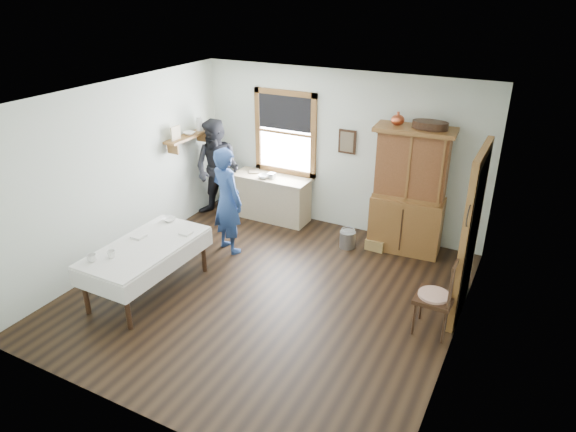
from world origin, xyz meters
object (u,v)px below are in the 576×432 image
Objects in this scene: woman_blue at (227,204)px; figure_dark at (218,173)px; spindle_chair at (435,294)px; pail at (348,239)px; china_hutch at (409,191)px; dining_table at (148,268)px; wicker_basket at (376,244)px; work_counter at (272,198)px.

woman_blue is 0.95× the size of figure_dark.
figure_dark reaches higher than spindle_chair.
woman_blue reaches higher than pail.
dining_table is at bearing -138.95° from china_hutch.
pail is (1.97, 2.49, -0.22)m from dining_table.
china_hutch is 6.61× the size of wicker_basket.
figure_dark reaches higher than wicker_basket.
wicker_basket is at bearing -156.36° from china_hutch.
figure_dark is (-3.36, -0.31, -0.17)m from china_hutch.
china_hutch is 3.38m from figure_dark.
dining_table is (-0.34, -2.89, -0.04)m from work_counter.
spindle_chair reaches higher than dining_table.
spindle_chair is (3.70, 0.92, 0.17)m from dining_table.
figure_dark reaches higher than pail.
china_hutch reaches higher than figure_dark.
woman_blue is (-0.02, -1.36, 0.39)m from work_counter.
work_counter is at bearing 166.06° from pail.
dining_table is 1.63m from woman_blue.
dining_table is at bearing -128.44° from pail.
china_hutch is 1.91× the size of spindle_chair.
spindle_chair is 2.36m from pail.
pail is (-1.73, 1.57, -0.39)m from spindle_chair.
pail reaches higher than wicker_basket.
woman_blue reaches higher than dining_table.
china_hutch is 1.25m from pail.
china_hutch is at bearing 45.39° from dining_table.
wicker_basket is (-1.29, 1.71, -0.44)m from spindle_chair.
wicker_basket is 2.47m from woman_blue.
dining_table is 6.54× the size of pail.
woman_blue is at bearing -150.19° from pail.
figure_dark is at bearing -179.08° from china_hutch.
woman_blue is (-2.49, -1.31, -0.21)m from china_hutch.
china_hutch is 1.21× the size of figure_dark.
woman_blue reaches higher than wicker_basket.
woman_blue is at bearing 171.01° from spindle_chair.
pail is (-0.83, -0.36, -0.87)m from china_hutch.
spindle_chair is at bearing -24.35° from figure_dark.
woman_blue is at bearing 78.49° from dining_table.
china_hutch is 1.02m from wicker_basket.
china_hutch reaches higher than dining_table.
work_counter is 0.78× the size of dining_table.
woman_blue is at bearing -90.90° from work_counter.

